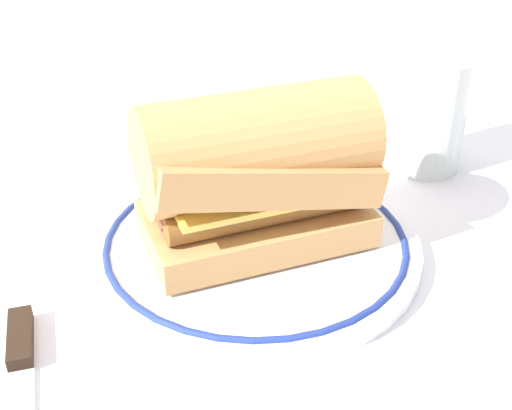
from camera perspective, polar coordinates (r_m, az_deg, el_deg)
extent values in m
plane|color=white|center=(0.57, 1.69, -2.95)|extent=(1.50, 1.50, 0.00)
cylinder|color=white|center=(0.56, 0.00, -3.44)|extent=(0.27, 0.27, 0.01)
torus|color=navy|center=(0.55, 0.00, -2.93)|extent=(0.25, 0.25, 0.01)
cube|color=tan|center=(0.54, 0.00, -1.53)|extent=(0.18, 0.10, 0.03)
cylinder|color=brown|center=(0.51, 0.93, -0.58)|extent=(0.16, 0.02, 0.02)
cylinder|color=brown|center=(0.53, 0.00, 0.65)|extent=(0.16, 0.02, 0.02)
cylinder|color=brown|center=(0.55, -0.87, 1.80)|extent=(0.16, 0.02, 0.02)
cube|color=#EFC64C|center=(0.52, 0.00, 1.93)|extent=(0.15, 0.09, 0.01)
cube|color=tan|center=(0.52, 0.00, 3.62)|extent=(0.18, 0.10, 0.06)
cylinder|color=tan|center=(0.51, 0.00, 5.12)|extent=(0.18, 0.08, 0.08)
cylinder|color=silver|center=(0.69, 14.43, 7.48)|extent=(0.07, 0.07, 0.11)
cylinder|color=gold|center=(0.70, 14.12, 5.29)|extent=(0.06, 0.06, 0.06)
cube|color=black|center=(0.50, -19.31, -10.60)|extent=(0.02, 0.06, 0.01)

